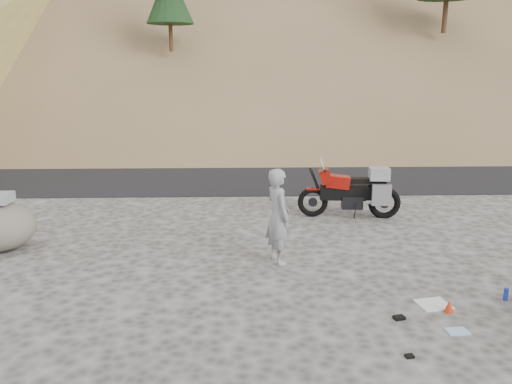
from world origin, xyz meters
TOP-DOWN VIEW (x-y plane):
  - ground at (0.00, 0.00)m, footprint 140.00×140.00m
  - road at (0.00, 9.00)m, footprint 120.00×7.00m
  - motorcycle at (1.64, 3.45)m, footprint 2.47×0.83m
  - man at (-0.40, 0.64)m, footprint 0.63×0.76m
  - gear_white_cloth at (1.86, -1.16)m, footprint 0.54×0.50m
  - gear_bottle at (3.04, -1.04)m, footprint 0.09×0.09m
  - gear_funnel at (2.00, -1.40)m, footprint 0.15×0.15m
  - gear_glove_a at (1.20, -1.59)m, footprint 0.18×0.15m
  - gear_glove_b at (1.03, -2.57)m, footprint 0.12×0.10m
  - gear_blue_cloth at (1.89, -1.96)m, footprint 0.31×0.23m

SIDE VIEW (x-z plane):
  - ground at x=0.00m, z-range 0.00..0.00m
  - road at x=0.00m, z-range -0.03..0.03m
  - man at x=-0.40m, z-range -0.89..0.89m
  - gear_blue_cloth at x=1.89m, z-range 0.00..0.01m
  - gear_white_cloth at x=1.86m, z-range 0.00..0.02m
  - gear_glove_b at x=1.03m, z-range 0.00..0.04m
  - gear_glove_a at x=1.20m, z-range 0.00..0.04m
  - gear_funnel at x=2.00m, z-range 0.00..0.19m
  - gear_bottle at x=3.04m, z-range 0.00..0.20m
  - motorcycle at x=1.64m, z-range -0.11..1.36m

